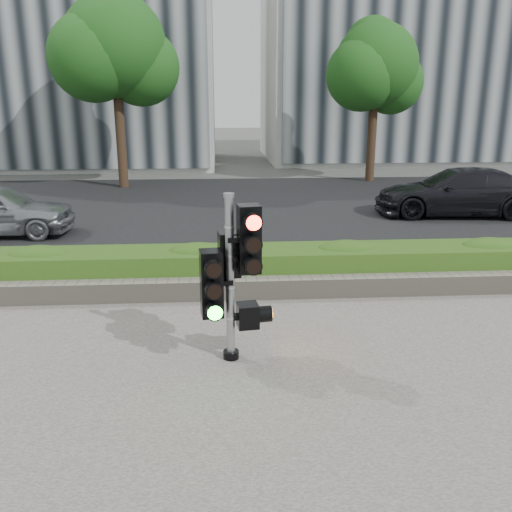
{
  "coord_description": "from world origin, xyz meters",
  "views": [
    {
      "loc": [
        -0.79,
        -6.83,
        3.31
      ],
      "look_at": [
        -0.29,
        0.6,
        1.15
      ],
      "focal_mm": 38.0,
      "sensor_mm": 36.0,
      "label": 1
    }
  ],
  "objects": [
    {
      "name": "ground",
      "position": [
        0.0,
        0.0,
        0.0
      ],
      "size": [
        120.0,
        120.0,
        0.0
      ],
      "primitive_type": "plane",
      "color": "#51514C",
      "rests_on": "ground"
    },
    {
      "name": "sidewalk",
      "position": [
        0.0,
        -2.5,
        0.01
      ],
      "size": [
        16.0,
        11.0,
        0.03
      ],
      "primitive_type": "cube",
      "color": "#9E9389",
      "rests_on": "ground"
    },
    {
      "name": "road",
      "position": [
        0.0,
        10.0,
        0.01
      ],
      "size": [
        60.0,
        13.0,
        0.02
      ],
      "primitive_type": "cube",
      "color": "black",
      "rests_on": "ground"
    },
    {
      "name": "curb",
      "position": [
        0.0,
        3.15,
        0.06
      ],
      "size": [
        60.0,
        0.25,
        0.12
      ],
      "primitive_type": "cube",
      "color": "gray",
      "rests_on": "ground"
    },
    {
      "name": "stone_wall",
      "position": [
        0.0,
        1.9,
        0.2
      ],
      "size": [
        12.0,
        0.32,
        0.34
      ],
      "primitive_type": "cube",
      "color": "gray",
      "rests_on": "sidewalk"
    },
    {
      "name": "hedge",
      "position": [
        0.0,
        2.55,
        0.37
      ],
      "size": [
        12.0,
        1.0,
        0.68
      ],
      "primitive_type": "cube",
      "color": "#5C982E",
      "rests_on": "sidewalk"
    },
    {
      "name": "building_left",
      "position": [
        -9.0,
        23.0,
        7.5
      ],
      "size": [
        16.0,
        9.0,
        15.0
      ],
      "primitive_type": "cube",
      "color": "#B7B7B2",
      "rests_on": "ground"
    },
    {
      "name": "building_right",
      "position": [
        11.0,
        25.0,
        6.0
      ],
      "size": [
        18.0,
        10.0,
        12.0
      ],
      "primitive_type": "cube",
      "color": "#B7B7B2",
      "rests_on": "ground"
    },
    {
      "name": "tree_left",
      "position": [
        -4.52,
        14.56,
        5.04
      ],
      "size": [
        4.61,
        4.03,
        7.34
      ],
      "color": "black",
      "rests_on": "ground"
    },
    {
      "name": "tree_right",
      "position": [
        5.48,
        15.55,
        4.48
      ],
      "size": [
        4.1,
        3.58,
        6.53
      ],
      "color": "black",
      "rests_on": "ground"
    },
    {
      "name": "traffic_signal",
      "position": [
        -0.66,
        -0.32,
        1.24
      ],
      "size": [
        0.78,
        0.61,
        2.19
      ],
      "rotation": [
        0.0,
        0.0,
        0.13
      ],
      "color": "black",
      "rests_on": "sidewalk"
    },
    {
      "name": "car_dark",
      "position": [
        6.15,
        8.44,
        0.7
      ],
      "size": [
        4.87,
        2.37,
        1.37
      ],
      "primitive_type": "imported",
      "rotation": [
        0.0,
        0.0,
        -1.67
      ],
      "color": "black",
      "rests_on": "road"
    }
  ]
}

